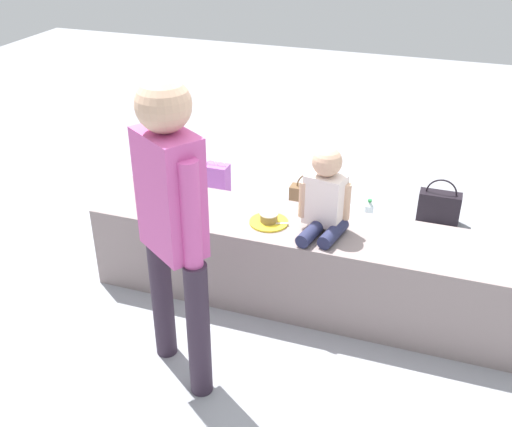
{
  "coord_description": "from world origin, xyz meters",
  "views": [
    {
      "loc": [
        0.69,
        -2.83,
        2.2
      ],
      "look_at": [
        -0.16,
        -0.39,
        0.76
      ],
      "focal_mm": 42.04,
      "sensor_mm": 36.0,
      "label": 1
    }
  ],
  "objects_px": {
    "adult_standing": "(172,212)",
    "party_cup_red": "(258,214)",
    "gift_bag": "(217,185)",
    "handbag_brown_canvas": "(312,198)",
    "water_bottle_near_gift": "(369,213)",
    "cake_plate": "(269,220)",
    "child_seated": "(325,196)",
    "handbag_black_leather": "(439,207)",
    "cake_box_white": "(292,235)"
  },
  "relations": [
    {
      "from": "cake_box_white",
      "to": "handbag_black_leather",
      "type": "relative_size",
      "value": 0.87
    },
    {
      "from": "adult_standing",
      "to": "cake_plate",
      "type": "bearing_deg",
      "value": 73.57
    },
    {
      "from": "child_seated",
      "to": "adult_standing",
      "type": "bearing_deg",
      "value": -124.63
    },
    {
      "from": "child_seated",
      "to": "water_bottle_near_gift",
      "type": "relative_size",
      "value": 2.36
    },
    {
      "from": "cake_box_white",
      "to": "gift_bag",
      "type": "bearing_deg",
      "value": 153.65
    },
    {
      "from": "party_cup_red",
      "to": "cake_box_white",
      "type": "relative_size",
      "value": 0.31
    },
    {
      "from": "child_seated",
      "to": "cake_plate",
      "type": "xyz_separation_m",
      "value": [
        -0.31,
        -0.02,
        -0.19
      ]
    },
    {
      "from": "cake_plate",
      "to": "water_bottle_near_gift",
      "type": "xyz_separation_m",
      "value": [
        0.42,
        1.06,
        -0.44
      ]
    },
    {
      "from": "child_seated",
      "to": "cake_plate",
      "type": "relative_size",
      "value": 2.16
    },
    {
      "from": "child_seated",
      "to": "handbag_brown_canvas",
      "type": "height_order",
      "value": "child_seated"
    },
    {
      "from": "child_seated",
      "to": "cake_box_white",
      "type": "height_order",
      "value": "child_seated"
    },
    {
      "from": "child_seated",
      "to": "gift_bag",
      "type": "height_order",
      "value": "child_seated"
    },
    {
      "from": "adult_standing",
      "to": "cake_box_white",
      "type": "distance_m",
      "value": 1.64
    },
    {
      "from": "water_bottle_near_gift",
      "to": "handbag_brown_canvas",
      "type": "distance_m",
      "value": 0.45
    },
    {
      "from": "party_cup_red",
      "to": "handbag_black_leather",
      "type": "height_order",
      "value": "handbag_black_leather"
    },
    {
      "from": "adult_standing",
      "to": "gift_bag",
      "type": "distance_m",
      "value": 1.95
    },
    {
      "from": "water_bottle_near_gift",
      "to": "cake_plate",
      "type": "bearing_deg",
      "value": -111.53
    },
    {
      "from": "cake_plate",
      "to": "gift_bag",
      "type": "distance_m",
      "value": 1.29
    },
    {
      "from": "water_bottle_near_gift",
      "to": "handbag_brown_canvas",
      "type": "relative_size",
      "value": 0.62
    },
    {
      "from": "water_bottle_near_gift",
      "to": "handbag_brown_canvas",
      "type": "height_order",
      "value": "handbag_brown_canvas"
    },
    {
      "from": "handbag_brown_canvas",
      "to": "cake_plate",
      "type": "bearing_deg",
      "value": -88.6
    },
    {
      "from": "party_cup_red",
      "to": "cake_box_white",
      "type": "height_order",
      "value": "cake_box_white"
    },
    {
      "from": "gift_bag",
      "to": "handbag_brown_canvas",
      "type": "xyz_separation_m",
      "value": [
        0.71,
        0.15,
        -0.07
      ]
    },
    {
      "from": "cake_plate",
      "to": "cake_box_white",
      "type": "height_order",
      "value": "cake_plate"
    },
    {
      "from": "gift_bag",
      "to": "cake_box_white",
      "type": "relative_size",
      "value": 1.23
    },
    {
      "from": "gift_bag",
      "to": "water_bottle_near_gift",
      "type": "height_order",
      "value": "gift_bag"
    },
    {
      "from": "cake_plate",
      "to": "water_bottle_near_gift",
      "type": "bearing_deg",
      "value": 68.47
    },
    {
      "from": "gift_bag",
      "to": "water_bottle_near_gift",
      "type": "relative_size",
      "value": 1.8
    },
    {
      "from": "adult_standing",
      "to": "gift_bag",
      "type": "xyz_separation_m",
      "value": [
        -0.52,
        1.73,
        -0.75
      ]
    },
    {
      "from": "water_bottle_near_gift",
      "to": "cake_box_white",
      "type": "height_order",
      "value": "water_bottle_near_gift"
    },
    {
      "from": "cake_plate",
      "to": "water_bottle_near_gift",
      "type": "height_order",
      "value": "cake_plate"
    },
    {
      "from": "adult_standing",
      "to": "party_cup_red",
      "type": "xyz_separation_m",
      "value": [
        -0.14,
        1.6,
        -0.88
      ]
    },
    {
      "from": "party_cup_red",
      "to": "handbag_black_leather",
      "type": "bearing_deg",
      "value": 17.82
    },
    {
      "from": "party_cup_red",
      "to": "cake_box_white",
      "type": "xyz_separation_m",
      "value": [
        0.32,
        -0.22,
        0.01
      ]
    },
    {
      "from": "gift_bag",
      "to": "party_cup_red",
      "type": "relative_size",
      "value": 3.97
    },
    {
      "from": "cake_plate",
      "to": "cake_box_white",
      "type": "distance_m",
      "value": 0.81
    },
    {
      "from": "adult_standing",
      "to": "handbag_brown_canvas",
      "type": "distance_m",
      "value": 2.06
    },
    {
      "from": "cake_plate",
      "to": "handbag_brown_canvas",
      "type": "height_order",
      "value": "cake_plate"
    },
    {
      "from": "gift_bag",
      "to": "water_bottle_near_gift",
      "type": "bearing_deg",
      "value": 3.32
    },
    {
      "from": "cake_box_white",
      "to": "water_bottle_near_gift",
      "type": "bearing_deg",
      "value": 42.06
    },
    {
      "from": "child_seated",
      "to": "party_cup_red",
      "type": "xyz_separation_m",
      "value": [
        -0.67,
        0.84,
        -0.68
      ]
    },
    {
      "from": "child_seated",
      "to": "party_cup_red",
      "type": "height_order",
      "value": "child_seated"
    },
    {
      "from": "water_bottle_near_gift",
      "to": "adult_standing",
      "type": "bearing_deg",
      "value": -109.49
    },
    {
      "from": "adult_standing",
      "to": "handbag_black_leather",
      "type": "height_order",
      "value": "adult_standing"
    },
    {
      "from": "cake_plate",
      "to": "party_cup_red",
      "type": "height_order",
      "value": "cake_plate"
    },
    {
      "from": "child_seated",
      "to": "gift_bag",
      "type": "bearing_deg",
      "value": 137.07
    },
    {
      "from": "gift_bag",
      "to": "handbag_black_leather",
      "type": "distance_m",
      "value": 1.65
    },
    {
      "from": "handbag_black_leather",
      "to": "party_cup_red",
      "type": "bearing_deg",
      "value": -162.18
    },
    {
      "from": "adult_standing",
      "to": "water_bottle_near_gift",
      "type": "height_order",
      "value": "adult_standing"
    },
    {
      "from": "child_seated",
      "to": "handbag_brown_canvas",
      "type": "xyz_separation_m",
      "value": [
        -0.33,
        1.12,
        -0.62
      ]
    }
  ]
}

